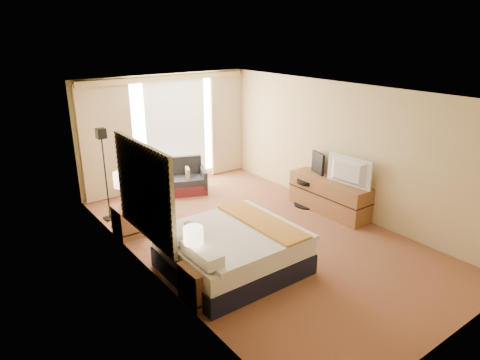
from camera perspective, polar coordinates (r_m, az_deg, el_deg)
floor at (r=7.86m, az=2.50°, el=-7.41°), size 4.20×7.00×0.02m
ceiling at (r=7.07m, az=2.82°, el=11.72°), size 4.20×7.00×0.02m
wall_back at (r=10.21m, az=-9.92°, el=6.48°), size 4.20×0.02×2.60m
wall_front at (r=5.34m, az=27.31°, el=-7.87°), size 4.20×0.02×2.60m
wall_left at (r=6.32m, az=-12.30°, el=-1.90°), size 0.02×7.00×2.60m
wall_right at (r=8.79m, az=13.36°, el=4.12°), size 0.02×7.00×2.60m
headboard at (r=6.51m, az=-12.72°, el=-1.47°), size 0.06×1.85×1.50m
nightstand_left at (r=6.04m, az=-5.22°, el=-13.52°), size 0.45×0.52×0.55m
nightstand_right at (r=8.03m, az=-14.67°, el=-5.28°), size 0.45×0.52×0.55m
media_dresser at (r=8.89m, az=11.75°, el=-2.05°), size 0.50×1.80×0.70m
window at (r=10.29m, az=-8.61°, el=6.77°), size 2.30×0.02×2.30m
curtains at (r=10.09m, az=-9.68°, el=6.97°), size 4.12×0.19×2.56m
bed at (r=6.67m, az=-1.09°, el=-9.28°), size 1.93×1.77×0.94m
loveseat at (r=9.86m, az=-8.28°, el=-0.20°), size 1.42×1.10×0.79m
floor_lamp at (r=8.46m, az=-17.75°, el=3.03°), size 0.23×0.23×1.82m
desk_chair at (r=9.10m, az=9.43°, el=-0.30°), size 0.56×0.56×1.15m
lamp_left at (r=5.70m, az=-6.23°, el=-7.45°), size 0.27×0.27×0.56m
lamp_right at (r=7.76m, az=-15.41°, el=-0.04°), size 0.31×0.31×0.65m
tissue_box at (r=5.83m, az=-4.80°, el=-11.06°), size 0.13×0.13×0.10m
telephone at (r=7.86m, az=-14.56°, el=-3.34°), size 0.22×0.19×0.08m
television at (r=8.38m, az=13.97°, el=1.03°), size 0.21×0.98×0.56m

